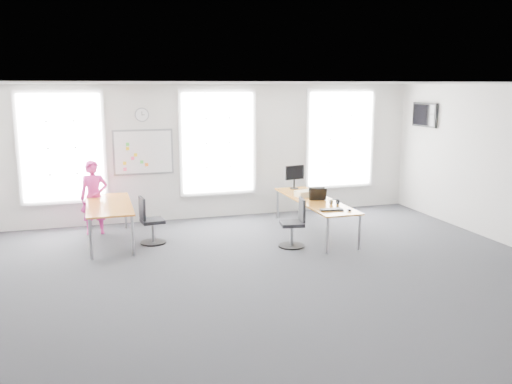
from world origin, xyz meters
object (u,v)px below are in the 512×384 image
object	(u,v)px
headphones	(334,202)
chair_left	(150,223)
keyboard	(332,210)
monitor	(294,175)
desk_left	(109,207)
person	(94,197)
chair_right	(295,226)
desk_right	(314,202)

from	to	relation	value
headphones	chair_left	bearing A→B (deg)	150.84
chair_left	keyboard	distance (m)	3.44
headphones	monitor	size ratio (longest dim) A/B	0.34
keyboard	monitor	world-z (taller)	monitor
desk_left	chair_left	xyz separation A→B (m)	(0.72, -0.30, -0.30)
person	monitor	xyz separation A→B (m)	(4.30, -0.01, 0.26)
chair_right	keyboard	bearing A→B (deg)	83.88
desk_right	monitor	xyz separation A→B (m)	(0.02, 1.20, 0.36)
chair_left	headphones	world-z (taller)	chair_left
desk_left	keyboard	distance (m)	4.21
chair_left	monitor	distance (m)	3.53
chair_right	chair_left	bearing A→B (deg)	-101.72
keyboard	desk_right	bearing A→B (deg)	102.30
desk_left	person	size ratio (longest dim) A/B	1.39
monitor	chair_right	bearing A→B (deg)	-121.40
chair_left	headphones	size ratio (longest dim) A/B	5.05
person	desk_right	bearing A→B (deg)	-16.50
chair_right	headphones	xyz separation A→B (m)	(0.92, 0.28, 0.34)
desk_left	keyboard	bearing A→B (deg)	-20.39
chair_right	desk_left	bearing A→B (deg)	-102.03
person	keyboard	world-z (taller)	person
chair_left	keyboard	xyz separation A→B (m)	(3.22, -1.17, 0.30)
chair_right	person	world-z (taller)	person
chair_right	keyboard	size ratio (longest dim) A/B	2.13
person	chair_left	bearing A→B (deg)	-47.26
chair_right	monitor	xyz separation A→B (m)	(0.76, 2.01, 0.60)
chair_right	monitor	size ratio (longest dim) A/B	1.74
desk_right	desk_left	distance (m)	4.05
headphones	monitor	distance (m)	1.76
desk_left	desk_right	bearing A→B (deg)	-6.72
keyboard	monitor	bearing A→B (deg)	104.16
headphones	monitor	world-z (taller)	monitor
desk_right	chair_left	distance (m)	3.31
chair_left	keyboard	bearing A→B (deg)	-117.31
monitor	keyboard	bearing A→B (deg)	-103.30
keyboard	desk_left	bearing A→B (deg)	176.28
chair_right	monitor	distance (m)	2.24
desk_right	headphones	xyz separation A→B (m)	(0.18, -0.53, 0.09)
desk_left	person	bearing A→B (deg)	109.26
chair_left	headphones	distance (m)	3.57
desk_right	monitor	size ratio (longest dim) A/B	5.36
desk_left	chair_right	world-z (taller)	chair_right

